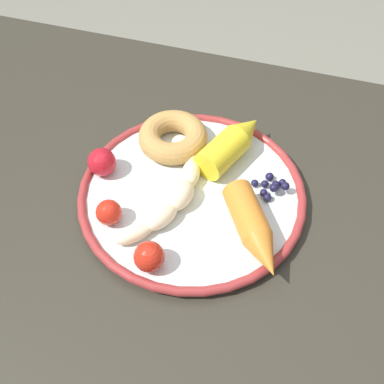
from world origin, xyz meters
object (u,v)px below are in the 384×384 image
at_px(donut, 173,137).
at_px(tomato_mid, 109,212).
at_px(tomato_near, 102,162).
at_px(blueberry_pile, 271,186).
at_px(carrot_orange, 254,230).
at_px(dining_table, 160,252).
at_px(tomato_far, 149,257).
at_px(banana, 175,194).
at_px(plate, 192,193).
at_px(carrot_yellow, 232,143).

height_order(donut, tomato_mid, tomato_mid).
bearing_deg(tomato_near, donut, -134.06).
height_order(blueberry_pile, tomato_mid, tomato_mid).
distance_m(carrot_orange, tomato_mid, 0.18).
bearing_deg(dining_table, tomato_far, 105.85).
distance_m(banana, tomato_mid, 0.09).
height_order(plate, carrot_orange, carrot_orange).
relative_size(carrot_yellow, donut, 1.29).
xyz_separation_m(carrot_orange, carrot_yellow, (0.06, -0.13, 0.00)).
xyz_separation_m(banana, blueberry_pile, (-0.12, -0.05, -0.00)).
height_order(dining_table, carrot_yellow, carrot_yellow).
bearing_deg(tomato_far, tomato_near, -46.61).
relative_size(plate, tomato_near, 7.82).
bearing_deg(blueberry_pile, banana, 24.69).
bearing_deg(tomato_far, carrot_yellow, -103.21).
height_order(banana, tomato_near, tomato_near).
bearing_deg(banana, carrot_yellow, -116.34).
height_order(carrot_orange, tomato_mid, carrot_orange).
bearing_deg(dining_table, carrot_orange, 176.30).
xyz_separation_m(plate, donut, (0.05, -0.08, 0.02)).
bearing_deg(banana, blueberry_pile, -155.31).
relative_size(dining_table, carrot_orange, 9.63).
bearing_deg(carrot_yellow, tomato_near, 27.87).
relative_size(carrot_yellow, blueberry_pile, 2.53).
distance_m(plate, blueberry_pile, 0.11).
height_order(plate, tomato_near, tomato_near).
bearing_deg(carrot_orange, tomato_far, 33.76).
xyz_separation_m(plate, tomato_near, (0.13, 0.00, 0.02)).
relative_size(dining_table, tomato_far, 33.89).
distance_m(dining_table, donut, 0.17).
xyz_separation_m(blueberry_pile, tomato_near, (0.23, 0.04, 0.01)).
bearing_deg(blueberry_pile, carrot_orange, 85.28).
bearing_deg(dining_table, tomato_near, -23.34).
bearing_deg(donut, tomato_near, 45.94).
distance_m(donut, tomato_near, 0.11).
distance_m(plate, tomato_mid, 0.12).
bearing_deg(donut, tomato_far, 100.73).
relative_size(blueberry_pile, tomato_far, 1.38).
relative_size(carrot_orange, tomato_mid, 3.95).
distance_m(dining_table, carrot_orange, 0.18).
bearing_deg(dining_table, tomato_mid, 35.49).
height_order(carrot_yellow, tomato_far, carrot_yellow).
bearing_deg(tomato_far, carrot_orange, -146.24).
bearing_deg(tomato_mid, dining_table, -144.51).
bearing_deg(blueberry_pile, donut, -15.28).
height_order(plate, carrot_yellow, carrot_yellow).
xyz_separation_m(banana, tomato_mid, (0.07, 0.06, 0.00)).
bearing_deg(donut, dining_table, 97.10).
height_order(carrot_yellow, donut, carrot_yellow).
bearing_deg(tomato_near, tomato_far, 133.39).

